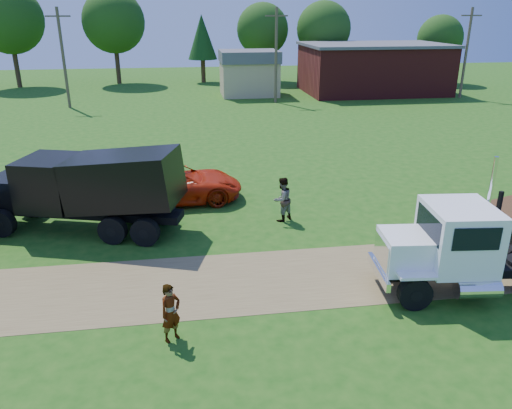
{
  "coord_description": "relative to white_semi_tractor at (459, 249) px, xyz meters",
  "views": [
    {
      "loc": [
        -3.41,
        -14.91,
        8.7
      ],
      "look_at": [
        -0.74,
        3.07,
        1.6
      ],
      "focal_mm": 35.0,
      "sensor_mm": 36.0,
      "label": 1
    }
  ],
  "objects": [
    {
      "name": "white_semi_tractor",
      "position": [
        0.0,
        0.0,
        0.0
      ],
      "size": [
        7.47,
        3.09,
        4.44
      ],
      "rotation": [
        0.0,
        0.0,
        -0.1
      ],
      "color": "black",
      "rests_on": "ground"
    },
    {
      "name": "dirt_track",
      "position": [
        -5.17,
        1.6,
        -1.51
      ],
      "size": [
        120.0,
        4.2,
        0.01
      ],
      "primitive_type": "cube",
      "color": "brown",
      "rests_on": "ground"
    },
    {
      "name": "ground",
      "position": [
        -5.17,
        1.6,
        -1.51
      ],
      "size": [
        140.0,
        140.0,
        0.0
      ],
      "primitive_type": "plane",
      "color": "#194F11",
      "rests_on": "ground"
    },
    {
      "name": "tree_row",
      "position": [
        -7.75,
        51.52,
        5.39
      ],
      "size": [
        58.1,
        12.04,
        11.64
      ],
      "color": "#352715",
      "rests_on": "ground"
    },
    {
      "name": "black_dump_truck",
      "position": [
        -12.48,
        6.76,
        0.46
      ],
      "size": [
        8.43,
        4.64,
        3.58
      ],
      "rotation": [
        0.0,
        0.0,
        -0.29
      ],
      "color": "black",
      "rests_on": "ground"
    },
    {
      "name": "spectator_a",
      "position": [
        -9.19,
        -1.31,
        -0.64
      ],
      "size": [
        0.76,
        0.72,
        1.75
      ],
      "primitive_type": "imported",
      "rotation": [
        0.0,
        0.0,
        0.67
      ],
      "color": "#999999",
      "rests_on": "ground"
    },
    {
      "name": "tan_shed",
      "position": [
        -1.17,
        41.6,
        0.91
      ],
      "size": [
        6.2,
        5.4,
        4.7
      ],
      "color": "tan",
      "rests_on": "ground"
    },
    {
      "name": "spectator_b",
      "position": [
        -4.45,
        6.67,
        -0.52
      ],
      "size": [
        1.22,
        1.16,
        1.98
      ],
      "primitive_type": "imported",
      "rotation": [
        0.0,
        0.0,
        3.73
      ],
      "color": "#999999",
      "rests_on": "ground"
    },
    {
      "name": "utility_poles",
      "position": [
        0.83,
        36.6,
        3.2
      ],
      "size": [
        42.2,
        0.28,
        9.0
      ],
      "color": "brown",
      "rests_on": "ground"
    },
    {
      "name": "brick_building",
      "position": [
        12.83,
        41.6,
        1.14
      ],
      "size": [
        15.4,
        10.4,
        5.3
      ],
      "color": "maroon",
      "rests_on": "ground"
    },
    {
      "name": "orange_pickup",
      "position": [
        -8.98,
        9.8,
        -0.66
      ],
      "size": [
        6.29,
        3.13,
        1.71
      ],
      "primitive_type": "imported",
      "rotation": [
        0.0,
        0.0,
        1.62
      ],
      "color": "red",
      "rests_on": "ground"
    }
  ]
}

